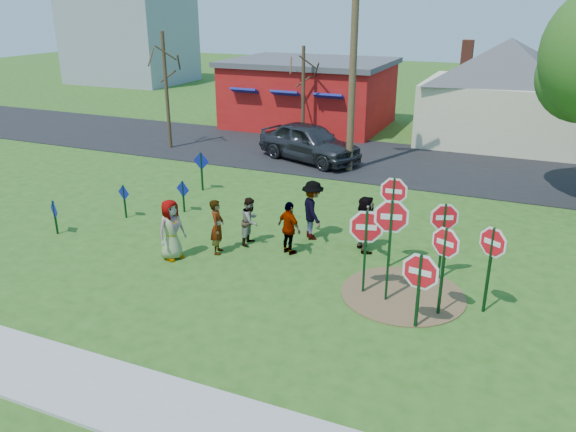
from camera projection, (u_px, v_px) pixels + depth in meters
name	position (u px, v px, depth m)	size (l,w,h in m)	color
ground	(263.00, 251.00, 17.08)	(120.00, 120.00, 0.00)	#295217
sidewalk	(103.00, 391.00, 10.89)	(22.00, 1.80, 0.08)	#9E9E99
road	(367.00, 159.00, 26.93)	(120.00, 7.50, 0.04)	black
dirt_patch	(403.00, 294.00, 14.56)	(3.20, 3.20, 0.03)	brown
red_building	(310.00, 93.00, 33.84)	(9.40, 7.69, 3.90)	#A61310
cream_house	(505.00, 87.00, 29.44)	(9.40, 9.40, 6.50)	beige
distant_building	(130.00, 37.00, 51.72)	(10.00, 8.00, 8.00)	#8C939E
stop_sign_a	(366.00, 234.00, 14.11)	(1.14, 0.32, 2.43)	#0E3416
stop_sign_b	(393.00, 200.00, 15.40)	(1.01, 0.10, 2.79)	#0E3416
stop_sign_c	(445.00, 252.00, 13.06)	(0.92, 0.43, 2.40)	#0E3416
stop_sign_d	(444.00, 223.00, 14.81)	(0.96, 0.43, 2.32)	#0E3416
stop_sign_e	(420.00, 276.00, 12.64)	(1.17, 0.20, 2.03)	#0E3416
stop_sign_f	(492.00, 249.00, 13.17)	(0.87, 0.54, 2.35)	#0E3416
stop_sign_g	(391.00, 228.00, 13.58)	(1.13, 0.27, 2.86)	#0E3416
blue_diamond_a	(55.00, 214.00, 18.12)	(0.58, 0.32, 1.16)	#0E3416
blue_diamond_b	(124.00, 197.00, 19.47)	(0.56, 0.14, 1.21)	#0E3416
blue_diamond_c	(183.00, 193.00, 20.02)	(0.61, 0.14, 1.18)	#0E3416
blue_diamond_d	(201.00, 167.00, 22.25)	(0.73, 0.07, 1.58)	#0E3416
person_a	(171.00, 230.00, 16.31)	(0.89, 0.58, 1.82)	#3D4098
person_b	(217.00, 227.00, 16.70)	(0.62, 0.40, 1.69)	#1C6A65
person_c	(250.00, 221.00, 17.38)	(0.74, 0.57, 1.51)	brown
person_d	(313.00, 210.00, 17.71)	(1.23, 0.71, 1.91)	#343439
person_e	(289.00, 228.00, 16.65)	(0.96, 0.40, 1.64)	#492C4F
person_f	(365.00, 224.00, 16.84)	(1.62, 0.52, 1.75)	#1D4C32
suv	(309.00, 142.00, 26.39)	(2.10, 5.23, 1.78)	#323137
utility_pole	(354.00, 51.00, 23.35)	(2.35, 0.82, 9.89)	#4C3823
bare_tree_west	(165.00, 74.00, 27.76)	(1.80, 1.80, 5.78)	#382819
bare_tree_east	(303.00, 81.00, 29.14)	(1.80, 1.80, 5.01)	#382819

